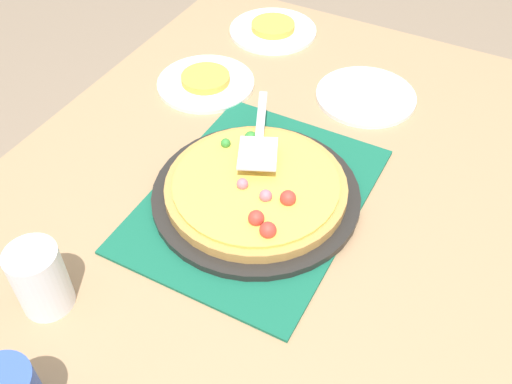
{
  "coord_description": "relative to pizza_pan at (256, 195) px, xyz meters",
  "views": [
    {
      "loc": [
        -0.66,
        -0.35,
        1.53
      ],
      "look_at": [
        0.0,
        0.0,
        0.77
      ],
      "focal_mm": 41.12,
      "sensor_mm": 36.0,
      "label": 1
    }
  ],
  "objects": [
    {
      "name": "pizza_server",
      "position": [
        0.09,
        0.04,
        0.06
      ],
      "size": [
        0.23,
        0.13,
        0.01
      ],
      "color": "silver",
      "rests_on": "pizza"
    },
    {
      "name": "dining_table",
      "position": [
        0.0,
        0.0,
        -0.12
      ],
      "size": [
        1.4,
        1.0,
        0.75
      ],
      "color": "#9E7A56",
      "rests_on": "ground_plane"
    },
    {
      "name": "plate_near_left",
      "position": [
        0.54,
        0.24,
        -0.01
      ],
      "size": [
        0.22,
        0.22,
        0.01
      ],
      "primitive_type": "cylinder",
      "color": "white",
      "rests_on": "dining_table"
    },
    {
      "name": "served_slice_left",
      "position": [
        0.54,
        0.24,
        0.01
      ],
      "size": [
        0.11,
        0.11,
        0.02
      ],
      "primitive_type": "cylinder",
      "color": "gold",
      "rests_on": "plate_near_left"
    },
    {
      "name": "served_slice_right",
      "position": [
        0.27,
        0.27,
        0.01
      ],
      "size": [
        0.11,
        0.11,
        0.02
      ],
      "primitive_type": "cylinder",
      "color": "gold",
      "rests_on": "plate_far_right"
    },
    {
      "name": "pizza_pan",
      "position": [
        0.0,
        0.0,
        0.0
      ],
      "size": [
        0.38,
        0.38,
        0.01
      ],
      "primitive_type": "cylinder",
      "color": "black",
      "rests_on": "placemat"
    },
    {
      "name": "plate_side",
      "position": [
        0.39,
        -0.07,
        -0.01
      ],
      "size": [
        0.22,
        0.22,
        0.01
      ],
      "primitive_type": "cylinder",
      "color": "white",
      "rests_on": "dining_table"
    },
    {
      "name": "placemat",
      "position": [
        0.0,
        0.0,
        -0.01
      ],
      "size": [
        0.48,
        0.36,
        0.01
      ],
      "primitive_type": "cube",
      "color": "#145B42",
      "rests_on": "dining_table"
    },
    {
      "name": "plate_far_right",
      "position": [
        0.27,
        0.27,
        -0.01
      ],
      "size": [
        0.22,
        0.22,
        0.01
      ],
      "primitive_type": "cylinder",
      "color": "white",
      "rests_on": "dining_table"
    },
    {
      "name": "cup_far",
      "position": [
        -0.35,
        0.18,
        0.05
      ],
      "size": [
        0.08,
        0.08,
        0.12
      ],
      "primitive_type": "cylinder",
      "color": "white",
      "rests_on": "dining_table"
    },
    {
      "name": "pizza",
      "position": [
        -0.0,
        -0.0,
        0.02
      ],
      "size": [
        0.33,
        0.33,
        0.05
      ],
      "color": "#B78442",
      "rests_on": "pizza_pan"
    }
  ]
}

